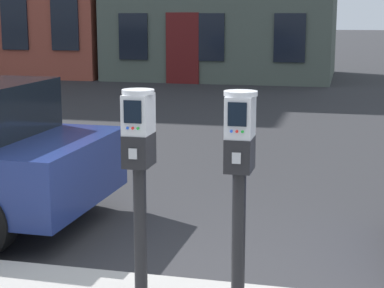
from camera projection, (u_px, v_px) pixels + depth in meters
name	position (u px, v px, depth m)	size (l,w,h in m)	color
parking_meter_near_kerb	(139.00, 157.00, 4.37)	(0.22, 0.25, 1.46)	black
parking_meter_twin_adjacent	(240.00, 161.00, 4.21)	(0.22, 0.25, 1.47)	black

